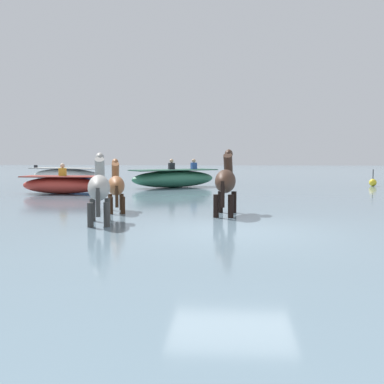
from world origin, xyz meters
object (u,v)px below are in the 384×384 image
Objects in this scene: boat_far_inshore at (66,175)px; horse_flank_chestnut at (116,187)px; horse_lead_grey at (99,190)px; boat_distant_west at (174,178)px; boat_far_offshore at (73,182)px; boat_near_starboard at (62,185)px; horse_trailing_dark_bay at (226,183)px; channel_buoy at (373,182)px.

horse_flank_chestnut is at bearing -65.71° from boat_far_inshore.
horse_lead_grey is 0.48× the size of boat_distant_west.
horse_lead_grey reaches higher than boat_far_offshore.
boat_far_inshore is 7.90m from boat_near_starboard.
horse_trailing_dark_bay is at bearing -8.81° from horse_flank_chestnut.
boat_distant_west is at bearing -30.03° from boat_far_inshore.
boat_near_starboard is at bearing -72.00° from boat_far_inshore.
boat_far_inshore is 1.65× the size of boat_far_offshore.
boat_far_offshore is at bearing -66.40° from boat_far_inshore.
horse_lead_grey is 16.31m from channel_buoy.
horse_lead_grey reaches higher than horse_flank_chestnut.
horse_trailing_dark_bay is 0.50× the size of boat_distant_west.
horse_lead_grey reaches higher than boat_distant_west.
horse_trailing_dark_bay is at bearing -56.90° from boat_far_inshore.
horse_lead_grey is 12.21m from boat_far_offshore.
horse_lead_grey is at bearing -86.17° from horse_flank_chestnut.
horse_lead_grey is 0.96× the size of horse_trailing_dark_bay.
boat_far_offshore is (-4.35, 11.39, -0.49)m from horse_lead_grey.
horse_flank_chestnut is 9.42m from boat_distant_west.
horse_lead_grey is 3.27m from horse_trailing_dark_bay.
boat_distant_west is at bearing 88.65° from horse_lead_grey.
boat_far_offshore is at bearing 101.65° from boat_near_starboard.
boat_far_inshore is 4.22m from boat_far_offshore.
channel_buoy is (9.73, 10.99, -0.47)m from horse_flank_chestnut.
horse_lead_grey is 0.46× the size of boat_far_inshore.
channel_buoy is (13.94, 1.79, -0.07)m from boat_far_offshore.
boat_near_starboard is 3.93× the size of channel_buoy.
boat_distant_west is at bearing 104.18° from horse_trailing_dark_bay.
channel_buoy is at bearing 9.63° from boat_distant_west.
boat_far_inshore is at bearing 111.60° from horse_lead_grey.
boat_near_starboard is at bearing -157.59° from channel_buoy.
boat_distant_west is 7.29m from boat_far_inshore.
horse_flank_chestnut reaches higher than channel_buoy.
boat_near_starboard is at bearing -135.13° from boat_distant_west.
boat_far_offshore is (-4.21, 9.19, -0.40)m from horse_flank_chestnut.
boat_near_starboard is (-6.37, 6.00, -0.46)m from horse_trailing_dark_bay.
boat_near_starboard is at bearing 114.93° from horse_lead_grey.
horse_trailing_dark_bay is at bearing -43.30° from boat_near_starboard.
boat_far_offshore is (-4.63, -0.21, -0.16)m from boat_distant_west.
boat_near_starboard is (0.75, -3.65, 0.09)m from boat_far_offshore.
channel_buoy is at bearing 7.33° from boat_far_offshore.
horse_flank_chestnut is 10.12m from boat_far_offshore.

